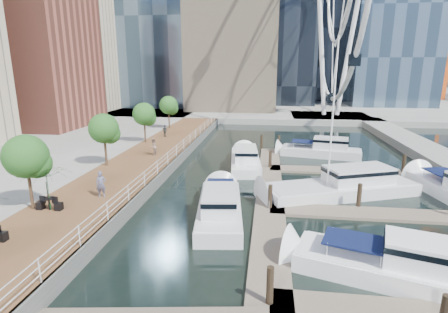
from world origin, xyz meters
TOP-DOWN VIEW (x-y plane):
  - ground at (0.00, 0.00)m, footprint 520.00×520.00m
  - boardwalk at (-9.00, 15.00)m, footprint 6.00×60.00m
  - seawall at (-6.00, 15.00)m, footprint 0.25×60.00m
  - land_far at (0.00, 102.00)m, footprint 200.00×114.00m
  - pier at (14.00, 52.00)m, footprint 14.00×12.00m
  - railing at (-6.10, 15.00)m, footprint 0.10×60.00m
  - floating_docks at (7.97, 9.98)m, footprint 16.00×34.00m
  - street_trees at (-11.40, 14.00)m, footprint 2.60×42.60m
  - yacht_foreground at (8.90, 0.55)m, footprint 10.68×5.75m
  - pedestrian_near at (-8.15, 6.44)m, footprint 0.74×0.59m
  - pedestrian_mid at (-8.48, 18.13)m, footprint 0.69×0.86m
  - pedestrian_far at (-10.13, 27.64)m, footprint 0.94×0.73m
  - moored_yachts at (8.01, 11.56)m, footprint 21.31×36.45m

SIDE VIEW (x-z plane):
  - ground at x=0.00m, z-range 0.00..0.00m
  - yacht_foreground at x=8.90m, z-range -1.07..1.07m
  - moored_yachts at x=8.01m, z-range -5.75..5.75m
  - floating_docks at x=7.97m, z-range -0.81..1.79m
  - boardwalk at x=-9.00m, z-range 0.00..1.00m
  - seawall at x=-6.00m, z-range 0.00..1.00m
  - land_far at x=0.00m, z-range 0.00..1.00m
  - pier at x=14.00m, z-range 0.00..1.00m
  - railing at x=-6.10m, z-range 1.00..2.05m
  - pedestrian_far at x=-10.13m, z-range 1.00..2.48m
  - pedestrian_mid at x=-8.48m, z-range 1.00..2.70m
  - pedestrian_near at x=-8.15m, z-range 1.00..2.77m
  - street_trees at x=-11.40m, z-range 1.99..6.59m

